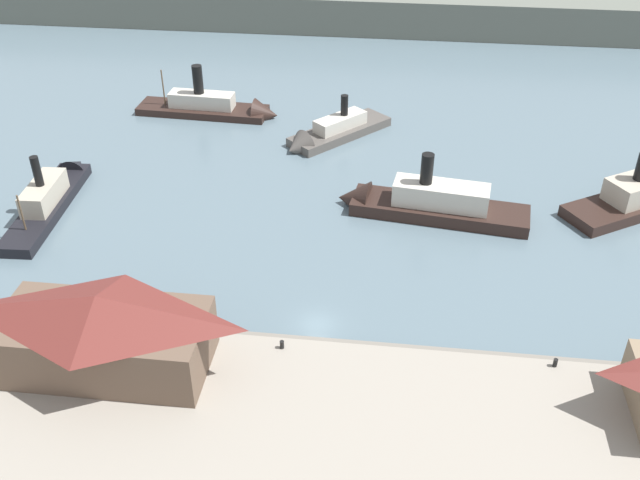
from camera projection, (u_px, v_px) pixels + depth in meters
name	position (u px, v px, depth m)	size (l,w,h in m)	color
ground_plane	(317.00, 324.00, 79.38)	(320.00, 320.00, 0.00)	slate
seawall_edge	(313.00, 343.00, 76.13)	(110.00, 0.80, 1.00)	slate
ferry_shed_customs_shed	(102.00, 331.00, 70.04)	(20.70, 10.16, 8.64)	brown
mooring_post_east	(555.00, 363.00, 71.97)	(0.44, 0.44, 0.90)	black
mooring_post_center_west	(282.00, 345.00, 74.19)	(0.44, 0.44, 0.90)	black
ferry_mid_harbor	(53.00, 193.00, 100.35)	(5.87, 25.03, 9.97)	black
ferry_approaching_west	(328.00, 134.00, 116.93)	(17.35, 18.39, 8.64)	#514C47
ferry_moored_east	(221.00, 108.00, 125.21)	(24.98, 7.12, 10.78)	black
ferry_near_quay	(419.00, 202.00, 97.78)	(26.48, 9.21, 10.96)	black
far_headland	(375.00, 5.00, 167.84)	(180.00, 24.00, 8.00)	#60665B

